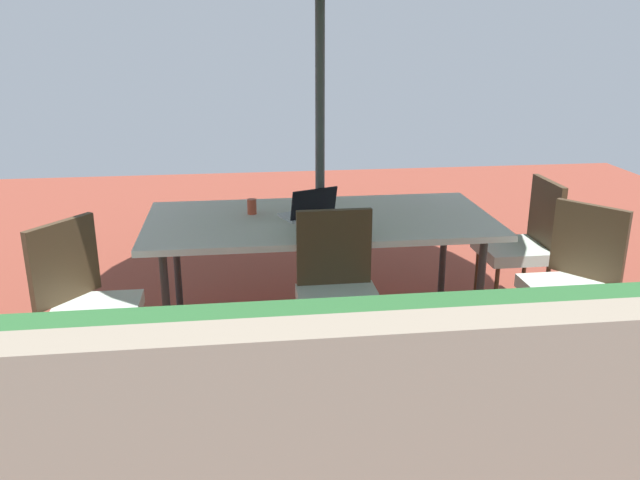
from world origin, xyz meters
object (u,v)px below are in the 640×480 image
Objects in this scene: laptop at (309,211)px; chair_northwest at (574,279)px; dining_table at (320,224)px; chair_northeast at (86,301)px; chair_north at (338,289)px; chair_west at (523,242)px; cup at (252,207)px.

chair_northwest is at bearing 132.38° from laptop.
chair_northwest is at bearing 153.14° from dining_table.
chair_northwest is (-2.79, 0.04, 0.00)m from chair_northeast.
chair_north is (-1.38, 0.00, 0.00)m from chair_northeast.
chair_west is at bearing 25.42° from chair_north.
dining_table is at bearing 90.74° from chair_north.
chair_west reaches higher than cup.
chair_northwest is 2.07m from cup.
cup reaches higher than dining_table.
chair_northeast is 2.79m from chair_northwest.
chair_west is (-2.79, -0.68, 0.00)m from chair_northeast.
laptop reaches higher than cup.
chair_north reaches higher than cup.
chair_north is 2.52× the size of laptop.
laptop reaches higher than chair_west.
laptop is at bearing -24.72° from chair_northeast.
chair_north is 0.75m from laptop.
laptop is (-1.30, -0.69, 0.27)m from chair_northeast.
chair_north is (1.40, 0.68, 0.00)m from chair_west.
chair_northeast reaches higher than cup.
laptop is at bearing -1.84° from dining_table.
dining_table is 1.43m from chair_west.
chair_north is at bearing 118.54° from cup.
laptop is at bearing 158.28° from cup.
chair_northeast is 1.49m from laptop.
laptop reaches higher than chair_northwest.
laptop is (1.49, -0.72, 0.27)m from chair_northwest.
dining_table is 0.48m from cup.
chair_northeast is at bearing -76.50° from chair_west.
chair_northwest is at bearing -0.03° from chair_west.
chair_north is (1.41, -0.03, 0.00)m from chair_northwest.
dining_table is 5.84× the size of laptop.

